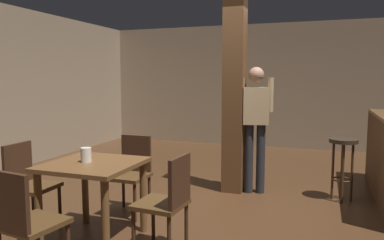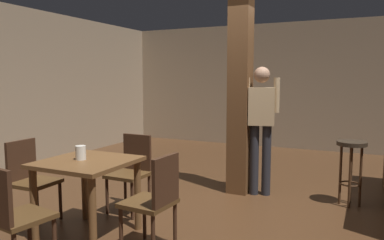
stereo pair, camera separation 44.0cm
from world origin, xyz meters
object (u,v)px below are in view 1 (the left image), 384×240
object	(u,v)px
chair_south	(25,220)
chair_east	(168,199)
chair_north	(132,170)
bar_stool_near	(343,154)
chair_west	(27,181)
standing_person	(255,120)
dining_table	(93,178)
napkin_cup	(86,155)

from	to	relation	value
chair_south	chair_east	world-z (taller)	same
chair_north	bar_stool_near	world-z (taller)	chair_north
chair_west	standing_person	world-z (taller)	standing_person
chair_south	chair_west	bearing A→B (deg)	132.22
dining_table	standing_person	bearing A→B (deg)	59.89
chair_west	chair_south	bearing A→B (deg)	-47.78
dining_table	chair_south	world-z (taller)	chair_south
dining_table	napkin_cup	distance (m)	0.23
bar_stool_near	chair_south	bearing A→B (deg)	-128.63
chair_north	napkin_cup	bearing A→B (deg)	-92.88
napkin_cup	chair_south	bearing A→B (deg)	-87.92
standing_person	bar_stool_near	world-z (taller)	standing_person
napkin_cup	standing_person	distance (m)	2.42
napkin_cup	standing_person	xyz separation A→B (m)	(1.26, 2.06, 0.16)
napkin_cup	bar_stool_near	xyz separation A→B (m)	(2.38, 2.11, -0.24)
dining_table	chair_west	size ratio (longest dim) A/B	0.94
chair_west	chair_north	bearing A→B (deg)	44.77
chair_east	bar_stool_near	xyz separation A→B (m)	(1.52, 2.12, 0.09)
standing_person	bar_stool_near	distance (m)	1.19
dining_table	chair_south	distance (m)	0.85
dining_table	chair_north	world-z (taller)	chair_north
chair_east	napkin_cup	xyz separation A→B (m)	(-0.85, 0.02, 0.34)
chair_north	standing_person	bearing A→B (deg)	45.79
chair_east	chair_west	distance (m)	1.60
standing_person	chair_west	bearing A→B (deg)	-134.60
napkin_cup	chair_north	bearing A→B (deg)	87.12
dining_table	chair_east	bearing A→B (deg)	-1.93
chair_west	standing_person	bearing A→B (deg)	45.40
chair_west	standing_person	size ratio (longest dim) A/B	0.52
bar_stool_near	standing_person	bearing A→B (deg)	-177.61
chair_south	bar_stool_near	xyz separation A→B (m)	(2.35, 2.94, 0.09)
dining_table	standing_person	xyz separation A→B (m)	(1.19, 2.05, 0.38)
chair_west	bar_stool_near	distance (m)	3.76
bar_stool_near	napkin_cup	bearing A→B (deg)	-138.44
chair_south	standing_person	world-z (taller)	standing_person
dining_table	chair_west	distance (m)	0.82
chair_south	chair_east	xyz separation A→B (m)	(0.82, 0.81, 0.00)
chair_west	bar_stool_near	xyz separation A→B (m)	(3.13, 2.08, 0.09)
chair_south	chair_east	distance (m)	1.16
dining_table	chair_south	bearing A→B (deg)	-92.47
chair_south	standing_person	size ratio (longest dim) A/B	0.52
napkin_cup	standing_person	size ratio (longest dim) A/B	0.08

